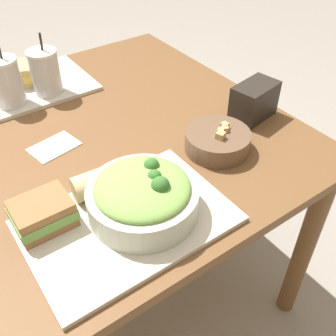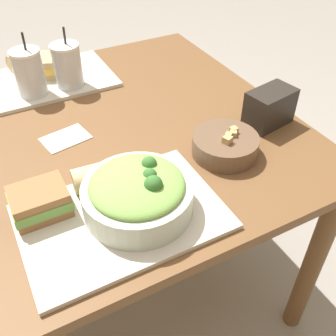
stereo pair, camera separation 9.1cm
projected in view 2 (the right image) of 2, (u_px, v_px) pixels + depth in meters
The scene contains 14 objects.
ground_plane at pixel (115, 278), 1.59m from camera, with size 12.00×12.00×0.00m, color gray.
dining_table at pixel (97, 158), 1.18m from camera, with size 1.14×1.06×0.72m.
tray_near at pixel (122, 217), 0.86m from camera, with size 0.44×0.30×0.01m.
tray_far at pixel (47, 80), 1.34m from camera, with size 0.44×0.30×0.01m.
salad_bowl at pixel (138, 193), 0.85m from camera, with size 0.24×0.24×0.11m.
soup_bowl at pixel (225, 145), 1.03m from camera, with size 0.17×0.17×0.07m.
sandwich_near at pixel (40, 201), 0.85m from camera, with size 0.12×0.10×0.06m.
baguette_near at pixel (96, 176), 0.91m from camera, with size 0.11×0.07×0.06m.
sandwich_far at pixel (50, 65), 1.35m from camera, with size 0.16×0.15×0.06m.
baguette_far at pixel (22, 61), 1.38m from camera, with size 0.10×0.09×0.06m.
drink_cup_dark at pixel (30, 74), 1.22m from camera, with size 0.09×0.09×0.20m.
drink_cup_red at pixel (68, 67), 1.27m from camera, with size 0.09×0.09×0.19m.
chip_bag at pixel (270, 107), 1.12m from camera, with size 0.15×0.11×0.11m.
napkin_folded at pixel (66, 138), 1.10m from camera, with size 0.14×0.11×0.00m.
Camera 2 is at (-0.24, -0.91, 1.37)m, focal length 42.00 mm.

